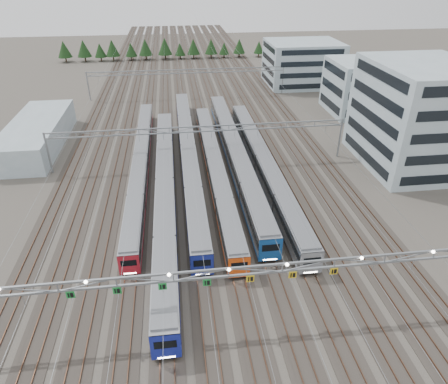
{
  "coord_description": "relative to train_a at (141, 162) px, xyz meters",
  "views": [
    {
      "loc": [
        -4.42,
        -30.58,
        34.84
      ],
      "look_at": [
        2.43,
        22.6,
        3.5
      ],
      "focal_mm": 32.0,
      "sensor_mm": 36.0,
      "label": 1
    }
  ],
  "objects": [
    {
      "name": "gantry_mid",
      "position": [
        11.25,
        1.66,
        4.39
      ],
      "size": [
        56.36,
        0.36,
        8.0
      ],
      "color": "gray",
      "rests_on": "ground"
    },
    {
      "name": "west_shed",
      "position": [
        -22.48,
        14.88,
        0.73
      ],
      "size": [
        10.0,
        30.0,
        5.44
      ],
      "primitive_type": "cube",
      "color": "#96ABB4",
      "rests_on": "ground"
    },
    {
      "name": "train_e",
      "position": [
        18.0,
        1.24,
        0.31
      ],
      "size": [
        3.14,
        61.38,
        4.1
      ],
      "color": "black",
      "rests_on": "ground"
    },
    {
      "name": "train_b",
      "position": [
        4.5,
        -10.93,
        0.23
      ],
      "size": [
        3.03,
        63.52,
        3.95
      ],
      "color": "black",
      "rests_on": "ground"
    },
    {
      "name": "train_a",
      "position": [
        0.0,
        0.0,
        0.0
      ],
      "size": [
        2.68,
        59.42,
        3.49
      ],
      "color": "black",
      "rests_on": "ground"
    },
    {
      "name": "ground",
      "position": [
        11.25,
        -38.34,
        -1.99
      ],
      "size": [
        400.0,
        400.0,
        0.0
      ],
      "primitive_type": "plane",
      "color": "#47423A",
      "rests_on": "ground"
    },
    {
      "name": "treeline",
      "position": [
        4.05,
        98.34,
        2.24
      ],
      "size": [
        81.2,
        5.6,
        7.02
      ],
      "color": "#332114",
      "rests_on": "ground"
    },
    {
      "name": "train_d",
      "position": [
        13.5,
        -3.83,
        0.08
      ],
      "size": [
        2.79,
        56.31,
        3.64
      ],
      "color": "black",
      "rests_on": "ground"
    },
    {
      "name": "train_c",
      "position": [
        9.0,
        2.73,
        0.15
      ],
      "size": [
        2.91,
        67.66,
        3.79
      ],
      "color": "black",
      "rests_on": "ground"
    },
    {
      "name": "depot_bldg_south",
      "position": [
        51.88,
        -2.76,
        7.59
      ],
      "size": [
        18.0,
        22.0,
        19.17
      ],
      "primitive_type": "cube",
      "color": "#96ABB4",
      "rests_on": "ground"
    },
    {
      "name": "track_bed",
      "position": [
        11.25,
        61.66,
        -0.5
      ],
      "size": [
        54.0,
        260.0,
        5.42
      ],
      "color": "#2D2823",
      "rests_on": "ground"
    },
    {
      "name": "depot_bldg_mid",
      "position": [
        54.01,
        27.77,
        4.52
      ],
      "size": [
        14.0,
        16.0,
        13.04
      ],
      "primitive_type": "cube",
      "color": "#96ABB4",
      "rests_on": "ground"
    },
    {
      "name": "gantry_far",
      "position": [
        11.25,
        46.66,
        4.39
      ],
      "size": [
        56.36,
        0.36,
        8.0
      ],
      "color": "gray",
      "rests_on": "ground"
    },
    {
      "name": "train_f",
      "position": [
        22.5,
        -4.06,
        0.22
      ],
      "size": [
        3.0,
        56.89,
        3.92
      ],
      "color": "black",
      "rests_on": "ground"
    },
    {
      "name": "gantry_near",
      "position": [
        11.2,
        -38.46,
        5.09
      ],
      "size": [
        56.36,
        0.61,
        8.08
      ],
      "color": "gray",
      "rests_on": "ground"
    },
    {
      "name": "depot_bldg_north",
      "position": [
        47.73,
        55.55,
        4.55
      ],
      "size": [
        22.0,
        18.0,
        13.08
      ],
      "primitive_type": "cube",
      "color": "#96ABB4",
      "rests_on": "ground"
    }
  ]
}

